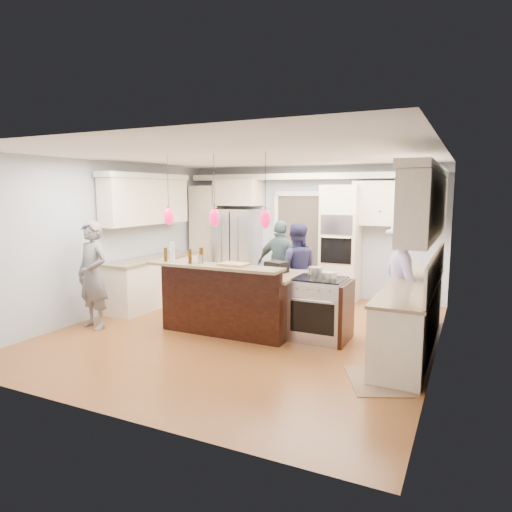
{
  "coord_description": "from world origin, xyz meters",
  "views": [
    {
      "loc": [
        3.11,
        -6.16,
        2.16
      ],
      "look_at": [
        0.0,
        0.35,
        1.15
      ],
      "focal_mm": 32.0,
      "sensor_mm": 36.0,
      "label": 1
    }
  ],
  "objects_px": {
    "refrigerator": "(237,250)",
    "kitchen_island": "(234,299)",
    "person_bar_end": "(93,275)",
    "person_far_left": "(296,269)",
    "island_range": "(321,309)"
  },
  "relations": [
    {
      "from": "refrigerator",
      "to": "person_far_left",
      "type": "distance_m",
      "value": 2.32
    },
    {
      "from": "refrigerator",
      "to": "island_range",
      "type": "xyz_separation_m",
      "value": [
        2.71,
        -2.49,
        -0.44
      ]
    },
    {
      "from": "person_bar_end",
      "to": "person_far_left",
      "type": "height_order",
      "value": "person_bar_end"
    },
    {
      "from": "kitchen_island",
      "to": "person_bar_end",
      "type": "bearing_deg",
      "value": -155.7
    },
    {
      "from": "island_range",
      "to": "person_bar_end",
      "type": "relative_size",
      "value": 0.54
    },
    {
      "from": "island_range",
      "to": "person_bar_end",
      "type": "distance_m",
      "value": 3.63
    },
    {
      "from": "person_bar_end",
      "to": "island_range",
      "type": "bearing_deg",
      "value": 26.3
    },
    {
      "from": "person_bar_end",
      "to": "refrigerator",
      "type": "bearing_deg",
      "value": 88.02
    },
    {
      "from": "kitchen_island",
      "to": "person_far_left",
      "type": "height_order",
      "value": "person_far_left"
    },
    {
      "from": "island_range",
      "to": "person_bar_end",
      "type": "height_order",
      "value": "person_bar_end"
    },
    {
      "from": "island_range",
      "to": "person_far_left",
      "type": "relative_size",
      "value": 0.56
    },
    {
      "from": "person_far_left",
      "to": "kitchen_island",
      "type": "bearing_deg",
      "value": 43.85
    },
    {
      "from": "refrigerator",
      "to": "island_range",
      "type": "height_order",
      "value": "refrigerator"
    },
    {
      "from": "person_bar_end",
      "to": "person_far_left",
      "type": "distance_m",
      "value": 3.39
    },
    {
      "from": "refrigerator",
      "to": "kitchen_island",
      "type": "distance_m",
      "value": 2.91
    }
  ]
}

